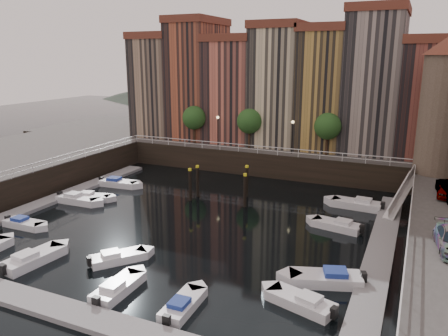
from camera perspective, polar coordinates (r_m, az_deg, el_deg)
The scene contains 25 objects.
ground at distance 41.03m, azimuth -3.41°, elevation -6.60°, with size 200.00×200.00×0.00m, color black.
quay_far at distance 63.85m, azimuth 7.46°, elevation 2.35°, with size 80.00×20.00×3.00m, color black.
dock_left at distance 49.55m, azimuth -20.85°, elevation -3.61°, with size 2.00×28.00×0.35m, color gray.
dock_right at distance 35.95m, azimuth 19.71°, elevation -10.31°, with size 2.00×28.00×0.35m, color gray.
dock_near at distance 28.57m, azimuth -20.19°, elevation -17.10°, with size 30.00×2.00×0.35m, color gray.
mountains at distance 144.92m, azimuth 18.20°, elevation 11.02°, with size 145.00×100.00×18.00m.
far_terrace at distance 59.30m, azimuth 10.15°, elevation 10.57°, with size 48.70×10.30×17.50m.
corner_tower at distance 48.60m, azimuth 26.87°, elevation 7.56°, with size 5.20×5.20×13.80m.
promenade_trees at distance 56.09m, azimuth 3.96°, elevation 6.06°, with size 21.20×3.20×5.20m.
street_lamps at distance 55.15m, azimuth 3.91°, elevation 5.19°, with size 10.36×0.36×4.18m.
railings at distance 44.06m, azimuth -0.54°, elevation 0.07°, with size 36.08×34.04×0.52m.
gangway at distance 45.67m, azimuth 22.26°, elevation -2.95°, with size 2.78×8.32×3.73m.
mooring_pilings at distance 45.58m, azimuth -0.58°, elevation -2.22°, with size 6.32×4.02×3.78m.
boat_left_1 at distance 42.79m, azimuth -24.69°, elevation -6.61°, with size 4.11×1.58×0.94m.
boat_left_2 at distance 47.55m, azimuth -18.61°, elevation -3.90°, with size 4.86×1.95×1.11m.
boat_left_3 at distance 48.01m, azimuth -16.99°, elevation -3.66°, with size 4.31×2.52×0.97m.
boat_left_4 at distance 52.26m, azimuth -13.68°, elevation -1.92°, with size 4.89×2.19×1.10m.
boat_right_0 at distance 27.83m, azimuth 10.17°, elevation -16.86°, with size 4.57×2.76×1.03m.
boat_right_1 at distance 30.60m, azimuth 13.33°, elevation -13.88°, with size 5.10×3.23×1.15m.
boat_right_3 at distance 39.71m, azimuth 14.65°, elevation -7.27°, with size 4.57×2.35×1.02m.
boat_right_4 at distance 45.54m, azimuth 17.06°, elevation -4.55°, with size 5.12×2.11×1.16m.
boat_near_1 at distance 35.29m, azimuth -23.76°, elevation -10.82°, with size 2.28×5.01×1.13m.
boat_near_2 at distance 29.65m, azimuth -13.75°, elevation -15.00°, with size 1.64×4.36×1.00m.
boat_near_3 at distance 27.32m, azimuth -5.43°, elevation -17.41°, with size 1.61×4.10×0.94m.
boat_extra_297 at distance 33.67m, azimuth -13.80°, elevation -11.29°, with size 3.68×4.08×0.97m.
Camera 1 is at (17.95, -33.84, 14.68)m, focal length 35.00 mm.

